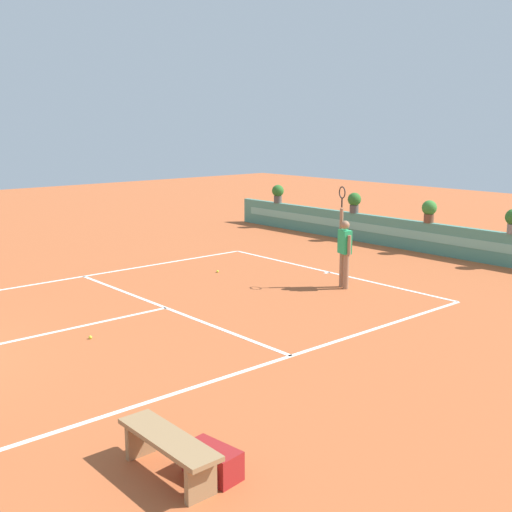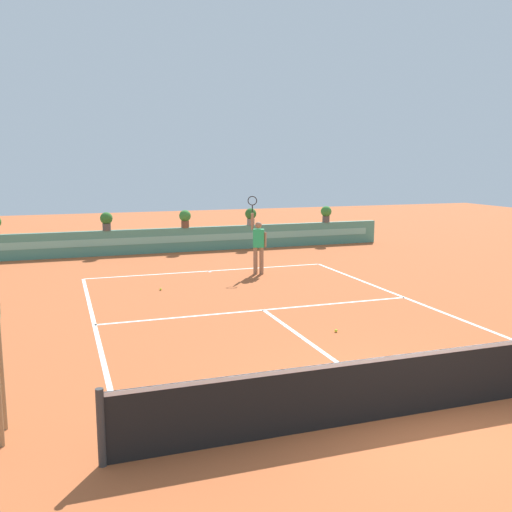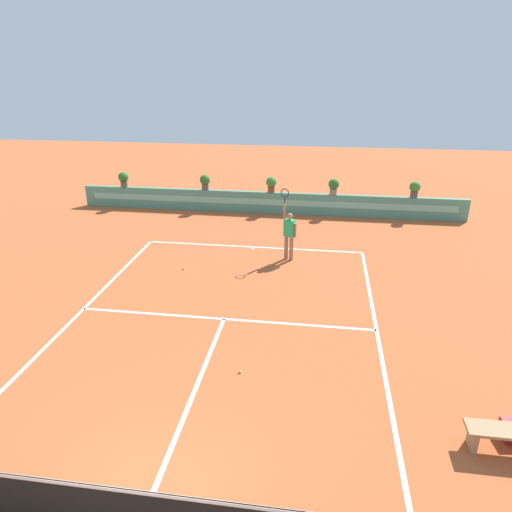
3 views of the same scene
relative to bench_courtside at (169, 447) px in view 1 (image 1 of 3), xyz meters
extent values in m
plane|color=#B2562D|center=(-6.06, 3.50, -0.38)|extent=(60.00, 60.00, 0.00)
cube|color=white|center=(-6.06, 9.39, -0.37)|extent=(8.22, 0.10, 0.01)
cube|color=white|center=(-6.06, 3.90, -0.37)|extent=(8.22, 0.10, 0.01)
cube|color=white|center=(-6.06, 0.70, -0.37)|extent=(0.10, 6.40, 0.01)
cube|color=white|center=(-10.17, 3.45, -0.37)|extent=(0.10, 11.89, 0.01)
cube|color=white|center=(-1.95, 3.45, -0.37)|extent=(0.10, 11.89, 0.01)
cube|color=white|center=(-6.06, 9.29, -0.37)|extent=(0.10, 0.20, 0.01)
cube|color=#4C8E7A|center=(-6.06, 13.89, 0.12)|extent=(18.00, 0.20, 1.00)
cube|color=#7ABCA8|center=(-6.06, 13.79, 0.17)|extent=(17.10, 0.01, 0.28)
cube|color=#99754C|center=(-0.64, 0.00, -0.15)|extent=(0.08, 0.40, 0.45)
cube|color=#99754C|center=(0.64, 0.00, -0.15)|extent=(0.08, 0.40, 0.45)
cube|color=#99754C|center=(0.00, 0.00, 0.10)|extent=(1.60, 0.44, 0.06)
cube|color=maroon|center=(0.33, 0.40, -0.20)|extent=(0.74, 0.45, 0.36)
cylinder|color=#9E7051|center=(-4.53, 8.33, 0.07)|extent=(0.14, 0.14, 0.90)
cylinder|color=#9E7051|center=(-4.72, 8.40, 0.07)|extent=(0.14, 0.14, 0.90)
cube|color=#28B266|center=(-4.63, 8.37, 0.82)|extent=(0.41, 0.32, 0.60)
sphere|color=#9E7051|center=(-4.63, 8.37, 1.25)|extent=(0.22, 0.22, 0.22)
cylinder|color=#9E7051|center=(-4.82, 8.43, 1.37)|extent=(0.09, 0.09, 0.55)
cylinder|color=black|center=(-4.82, 8.43, 1.79)|extent=(0.04, 0.04, 0.24)
torus|color=#262626|center=(-4.82, 8.43, 2.05)|extent=(0.30, 0.13, 0.31)
cylinder|color=#9E7051|center=(-4.42, 8.30, 0.77)|extent=(0.09, 0.09, 0.50)
sphere|color=#CCE033|center=(-8.12, 6.98, -0.34)|extent=(0.07, 0.07, 0.07)
sphere|color=#CCE033|center=(-5.20, 1.60, -0.34)|extent=(0.07, 0.07, 0.07)
cylinder|color=brown|center=(-5.89, 13.89, 0.76)|extent=(0.32, 0.32, 0.28)
sphere|color=#387F33|center=(-5.89, 13.89, 1.11)|extent=(0.48, 0.48, 0.48)
cylinder|color=#514C47|center=(-13.06, 13.89, 0.76)|extent=(0.32, 0.32, 0.28)
sphere|color=#2D6B28|center=(-13.06, 13.89, 1.11)|extent=(0.48, 0.48, 0.48)
cylinder|color=#514C47|center=(-9.03, 13.89, 0.76)|extent=(0.32, 0.32, 0.28)
sphere|color=#2D6B28|center=(-9.03, 13.89, 1.11)|extent=(0.48, 0.48, 0.48)
camera|label=1|loc=(5.90, -3.76, 3.72)|focal=44.88mm
camera|label=2|loc=(-10.83, -9.30, 3.32)|focal=40.35mm
camera|label=3|loc=(-3.61, -6.92, 6.10)|focal=32.37mm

